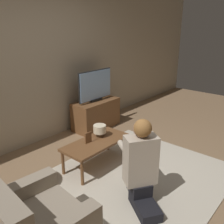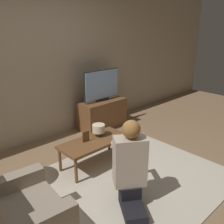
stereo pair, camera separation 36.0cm
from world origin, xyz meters
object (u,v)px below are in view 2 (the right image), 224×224
at_px(coffee_table, 94,143).
at_px(armchair, 16,224).
at_px(tv, 102,85).
at_px(table_lamp, 99,129).
at_px(person_kneeling, 130,165).

xyz_separation_m(coffee_table, armchair, (-1.38, -0.63, -0.07)).
bearing_deg(armchair, tv, -50.85).
relative_size(coffee_table, table_lamp, 5.41).
bearing_deg(coffee_table, tv, 44.58).
bearing_deg(coffee_table, person_kneeling, -105.04).
bearing_deg(table_lamp, coffee_table, -152.39).
distance_m(person_kneeling, table_lamp, 1.04).
bearing_deg(table_lamp, tv, 46.80).
xyz_separation_m(coffee_table, person_kneeling, (-0.24, -0.89, 0.15)).
xyz_separation_m(coffee_table, table_lamp, (0.15, 0.08, 0.15)).
bearing_deg(table_lamp, person_kneeling, -111.73).
height_order(coffee_table, person_kneeling, person_kneeling).
bearing_deg(tv, coffee_table, -135.42).
xyz_separation_m(tv, armchair, (-2.38, -1.62, -0.55)).
xyz_separation_m(tv, table_lamp, (-0.85, -0.91, -0.34)).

